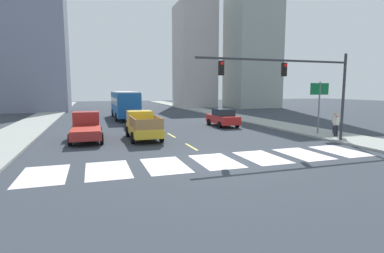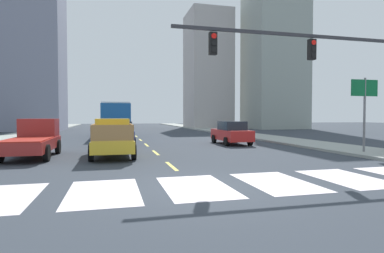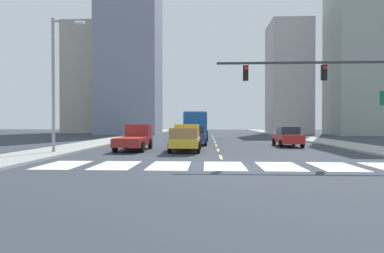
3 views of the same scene
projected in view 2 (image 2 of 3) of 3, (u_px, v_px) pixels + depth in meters
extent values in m
plane|color=#313740|center=(196.00, 187.00, 9.36)|extent=(160.00, 160.00, 0.00)
cube|color=#989D96|center=(266.00, 138.00, 29.67)|extent=(3.78, 110.00, 0.15)
cube|color=silver|center=(104.00, 192.00, 8.70)|extent=(1.94, 3.29, 0.01)
cube|color=silver|center=(196.00, 187.00, 9.36)|extent=(1.94, 3.29, 0.01)
cube|color=silver|center=(276.00, 182.00, 10.01)|extent=(1.94, 3.29, 0.01)
cube|color=silver|center=(347.00, 178.00, 10.67)|extent=(1.94, 3.29, 0.01)
cube|color=#DACA50|center=(171.00, 166.00, 13.23)|extent=(0.16, 2.40, 0.01)
cube|color=#DACA50|center=(156.00, 153.00, 18.08)|extent=(0.16, 2.40, 0.01)
cube|color=#DACA50|center=(146.00, 145.00, 22.92)|extent=(0.16, 2.40, 0.01)
cube|color=#DACA50|center=(140.00, 140.00, 27.76)|extent=(0.16, 2.40, 0.01)
cube|color=#DACA50|center=(136.00, 136.00, 32.60)|extent=(0.16, 2.40, 0.01)
cube|color=#DACA50|center=(133.00, 134.00, 37.45)|extent=(0.16, 2.40, 0.01)
cube|color=#DACA50|center=(131.00, 132.00, 42.29)|extent=(0.16, 2.40, 0.01)
cube|color=#DACA50|center=(129.00, 130.00, 47.13)|extent=(0.16, 2.40, 0.01)
cube|color=gold|center=(113.00, 144.00, 16.32)|extent=(1.96, 5.20, 0.56)
cube|color=gold|center=(112.00, 127.00, 17.94)|extent=(1.84, 1.60, 1.00)
cube|color=#19232D|center=(112.00, 124.00, 18.36)|extent=(1.72, 0.08, 0.56)
cube|color=gold|center=(113.00, 139.00, 15.39)|extent=(1.84, 3.30, 0.06)
cylinder|color=black|center=(95.00, 147.00, 17.60)|extent=(0.22, 0.80, 0.80)
cylinder|color=black|center=(130.00, 146.00, 18.08)|extent=(0.22, 0.80, 0.80)
cylinder|color=black|center=(91.00, 153.00, 14.58)|extent=(0.22, 0.80, 0.80)
cylinder|color=black|center=(134.00, 152.00, 15.06)|extent=(0.22, 0.80, 0.80)
cube|color=olive|center=(93.00, 131.00, 15.15)|extent=(0.06, 3.17, 0.70)
cube|color=olive|center=(131.00, 131.00, 15.60)|extent=(0.06, 3.17, 0.70)
cube|color=olive|center=(113.00, 133.00, 13.84)|extent=(1.80, 0.06, 0.70)
cube|color=maroon|center=(32.00, 144.00, 15.80)|extent=(1.96, 5.20, 0.56)
cube|color=maroon|center=(39.00, 128.00, 17.42)|extent=(1.84, 1.60, 1.00)
cube|color=#19232D|center=(41.00, 124.00, 17.84)|extent=(1.72, 0.08, 0.56)
cube|color=#A11F16|center=(27.00, 140.00, 14.87)|extent=(1.84, 3.30, 0.06)
cylinder|color=black|center=(19.00, 147.00, 17.08)|extent=(0.22, 0.80, 0.80)
cylinder|color=black|center=(58.00, 147.00, 17.56)|extent=(0.22, 0.80, 0.80)
cylinder|color=black|center=(47.00, 153.00, 14.54)|extent=(0.22, 0.80, 0.80)
cube|color=#195394|center=(115.00, 119.00, 31.68)|extent=(2.50, 10.80, 2.70)
cube|color=#19232D|center=(115.00, 115.00, 31.66)|extent=(2.52, 9.94, 0.80)
cube|color=silver|center=(115.00, 105.00, 31.63)|extent=(2.40, 10.37, 0.12)
cylinder|color=black|center=(103.00, 131.00, 34.66)|extent=(0.22, 1.00, 1.00)
cylinder|color=black|center=(127.00, 130.00, 35.27)|extent=(0.22, 1.00, 1.00)
cylinder|color=black|center=(102.00, 134.00, 28.54)|extent=(0.22, 1.00, 1.00)
cylinder|color=black|center=(130.00, 133.00, 29.15)|extent=(0.22, 1.00, 1.00)
cube|color=navy|center=(120.00, 135.00, 22.81)|extent=(1.80, 4.40, 0.76)
cube|color=#1E2833|center=(120.00, 126.00, 22.64)|extent=(1.58, 2.11, 0.64)
cylinder|color=black|center=(108.00, 140.00, 23.92)|extent=(0.22, 0.64, 0.64)
cylinder|color=black|center=(132.00, 139.00, 24.37)|extent=(0.22, 0.64, 0.64)
cylinder|color=black|center=(107.00, 142.00, 21.28)|extent=(0.22, 0.64, 0.64)
cylinder|color=black|center=(134.00, 142.00, 21.72)|extent=(0.22, 0.64, 0.64)
cube|color=red|center=(231.00, 135.00, 23.50)|extent=(1.80, 4.40, 0.76)
cube|color=#1E2833|center=(232.00, 126.00, 23.33)|extent=(1.58, 2.11, 0.64)
cylinder|color=black|center=(214.00, 139.00, 24.61)|extent=(0.22, 0.64, 0.64)
cylinder|color=black|center=(235.00, 138.00, 25.05)|extent=(0.22, 0.64, 0.64)
cylinder|color=black|center=(226.00, 142.00, 21.97)|extent=(0.22, 0.64, 0.64)
cylinder|color=black|center=(250.00, 141.00, 22.41)|extent=(0.22, 0.64, 0.64)
cube|color=#2D2D33|center=(300.00, 35.00, 12.77)|extent=(10.69, 0.12, 0.12)
cube|color=black|center=(312.00, 50.00, 12.92)|extent=(0.28, 0.24, 0.84)
cylinder|color=red|center=(314.00, 42.00, 12.79)|extent=(0.20, 0.04, 0.20)
cylinder|color=black|center=(314.00, 49.00, 12.80)|extent=(0.20, 0.04, 0.20)
cylinder|color=black|center=(314.00, 55.00, 12.81)|extent=(0.20, 0.04, 0.20)
cube|color=black|center=(213.00, 44.00, 11.87)|extent=(0.28, 0.24, 0.84)
cylinder|color=red|center=(214.00, 36.00, 11.74)|extent=(0.20, 0.04, 0.20)
cylinder|color=black|center=(214.00, 43.00, 11.74)|extent=(0.20, 0.04, 0.20)
cylinder|color=black|center=(214.00, 50.00, 11.75)|extent=(0.20, 0.04, 0.20)
cylinder|color=slate|center=(364.00, 116.00, 17.25)|extent=(0.12, 0.12, 4.20)
cube|color=#0C5C31|center=(364.00, 88.00, 17.17)|extent=(1.70, 0.06, 0.90)
cube|color=#B2ABA7|center=(208.00, 71.00, 55.58)|extent=(7.10, 8.10, 20.28)
cube|color=#919B93|center=(275.00, 27.00, 52.65)|extent=(8.82, 8.32, 34.16)
cube|color=gray|center=(24.00, 15.00, 45.15)|extent=(10.41, 9.19, 33.21)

